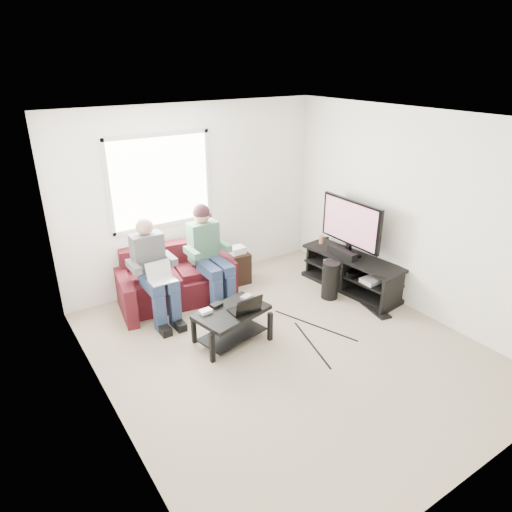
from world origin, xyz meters
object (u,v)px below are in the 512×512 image
object	(u,v)px
coffee_table	(232,319)
tv_stand	(351,274)
tv	(351,224)
end_table	(237,266)
sofa	(176,281)
subwoofer	(330,280)

from	to	relation	value
coffee_table	tv_stand	world-z (taller)	tv_stand
tv	end_table	size ratio (longest dim) A/B	1.91
sofa	coffee_table	world-z (taller)	sofa
sofa	end_table	xyz separation A→B (m)	(0.99, -0.01, -0.03)
subwoofer	coffee_table	bearing A→B (deg)	-174.13
sofa	coffee_table	distance (m)	1.33
end_table	sofa	bearing A→B (deg)	179.25
subwoofer	tv	bearing A→B (deg)	16.37
sofa	tv	size ratio (longest dim) A/B	1.57
coffee_table	subwoofer	world-z (taller)	subwoofer
coffee_table	tv	xyz separation A→B (m)	(2.15, 0.30, 0.67)
sofa	tv	distance (m)	2.58
tv	end_table	distance (m)	1.77
coffee_table	tv_stand	size ratio (longest dim) A/B	0.58
sofa	coffee_table	xyz separation A→B (m)	(0.11, -1.33, 0.02)
subwoofer	end_table	bearing A→B (deg)	126.19
end_table	subwoofer	bearing A→B (deg)	-53.81
subwoofer	end_table	size ratio (longest dim) A/B	0.93
end_table	tv_stand	bearing A→B (deg)	-41.14
sofa	coffee_table	bearing A→B (deg)	-85.08
tv_stand	end_table	bearing A→B (deg)	138.86
tv	subwoofer	world-z (taller)	tv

